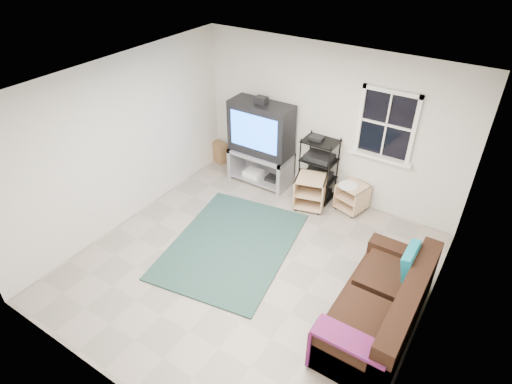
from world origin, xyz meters
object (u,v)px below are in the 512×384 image
Objects in this scene: side_table_left at (311,190)px; side_table_right at (353,195)px; sofa at (381,308)px; av_rack at (318,173)px; tv_unit at (261,137)px.

side_table_left is 0.70m from side_table_right.
sofa is at bearing -44.68° from side_table_left.
side_table_left reaches higher than side_table_right.
side_table_left is (0.02, -0.27, -0.19)m from av_rack.
av_rack is at bearing 131.65° from sofa.
tv_unit reaches higher than side_table_right.
sofa is (1.87, -2.10, -0.18)m from av_rack.
tv_unit reaches higher than av_rack.
sofa reaches higher than side_table_left.
side_table_left is at bearing -86.69° from av_rack.
av_rack is 0.33m from side_table_left.
av_rack reaches higher than side_table_left.
side_table_right is at bearing 1.31° from av_rack.
side_table_left is at bearing -156.09° from side_table_right.
side_table_left is at bearing 135.32° from sofa.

